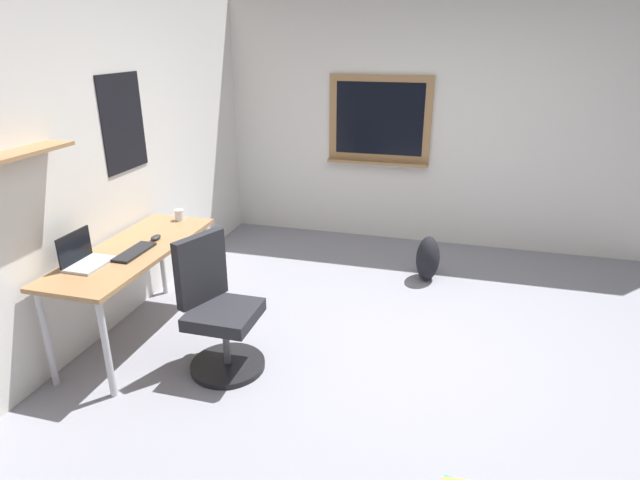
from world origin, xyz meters
name	(u,v)px	position (x,y,z in m)	size (l,w,h in m)	color
ground_plane	(417,360)	(0.00, 0.00, 0.00)	(5.20, 5.20, 0.00)	gray
wall_back	(98,162)	(0.00, 2.45, 1.30)	(5.00, 0.30, 2.60)	silver
wall_right	(446,125)	(2.45, 0.03, 1.30)	(0.22, 5.00, 2.60)	silver
desk	(134,258)	(-0.23, 2.09, 0.66)	(1.51, 0.57, 0.73)	#997047
office_chair	(218,314)	(-0.43, 1.34, 0.41)	(0.53, 0.55, 0.95)	black
laptop	(84,257)	(-0.57, 2.23, 0.79)	(0.31, 0.21, 0.23)	#ADAFB5
keyboard	(134,252)	(-0.31, 2.02, 0.74)	(0.37, 0.13, 0.02)	black
computer_mouse	(156,237)	(-0.03, 2.02, 0.75)	(0.10, 0.06, 0.03)	#262628
coffee_mug	(179,215)	(0.42, 2.07, 0.78)	(0.08, 0.08, 0.09)	silver
backpack	(428,258)	(1.38, 0.05, 0.21)	(0.32, 0.22, 0.43)	black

